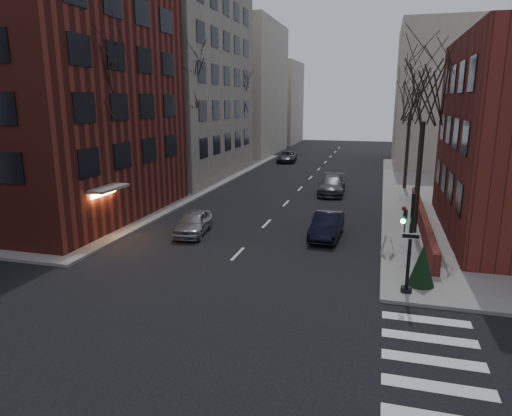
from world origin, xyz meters
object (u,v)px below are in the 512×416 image
(streetlamp_far, at_px, (249,130))
(car_lane_gray, at_px, (332,185))
(tree_left_a, at_px, (96,84))
(car_lane_far, at_px, (287,157))
(tree_left_c, at_px, (238,96))
(tree_right_b, at_px, (411,100))
(evergreen_shrub, at_px, (422,265))
(streetlamp_near, at_px, (172,147))
(parked_sedan, at_px, (327,226))
(tree_left_b, at_px, (185,83))
(traffic_signal, at_px, (408,250))
(tree_right_a, at_px, (426,92))
(sandwich_board, at_px, (388,245))
(car_lane_silver, at_px, (193,223))

(streetlamp_far, bearing_deg, car_lane_gray, -50.56)
(tree_left_a, xyz_separation_m, car_lane_far, (4.10, 33.06, -7.80))
(tree_left_a, height_order, tree_left_c, tree_left_a)
(tree_right_b, relative_size, evergreen_shrub, 5.16)
(tree_right_b, distance_m, streetlamp_near, 20.01)
(tree_left_c, relative_size, parked_sedan, 2.29)
(tree_left_b, xyz_separation_m, parked_sedan, (12.80, -9.99, -8.21))
(traffic_signal, height_order, evergreen_shrub, traffic_signal)
(tree_left_b, relative_size, tree_right_a, 1.11)
(streetlamp_far, relative_size, evergreen_shrub, 3.53)
(tree_left_a, height_order, sandwich_board, tree_left_a)
(tree_left_a, bearing_deg, tree_left_c, 90.00)
(car_lane_far, relative_size, sandwich_board, 4.78)
(tree_left_a, bearing_deg, tree_right_b, 45.64)
(tree_left_a, distance_m, sandwich_board, 17.91)
(tree_left_a, xyz_separation_m, streetlamp_far, (0.60, 28.00, -4.23))
(tree_left_c, distance_m, sandwich_board, 31.93)
(sandwich_board, bearing_deg, parked_sedan, 137.22)
(tree_right_a, distance_m, parked_sedan, 8.98)
(tree_left_b, relative_size, tree_left_c, 1.11)
(tree_right_b, relative_size, streetlamp_near, 1.46)
(car_lane_silver, bearing_deg, car_lane_far, 84.64)
(tree_left_a, xyz_separation_m, tree_left_c, (0.00, 26.00, -0.44))
(tree_left_a, xyz_separation_m, streetlamp_near, (0.60, 8.00, -4.23))
(tree_left_c, height_order, streetlamp_far, tree_left_c)
(streetlamp_near, bearing_deg, car_lane_far, 82.05)
(car_lane_silver, relative_size, sandwich_board, 3.90)
(car_lane_silver, xyz_separation_m, car_lane_far, (-1.16, 32.34, -0.00))
(sandwich_board, bearing_deg, streetlamp_near, 146.29)
(tree_right_a, relative_size, streetlamp_far, 1.55)
(tree_right_b, distance_m, sandwich_board, 19.88)
(tree_left_b, distance_m, streetlamp_far, 16.68)
(car_lane_silver, relative_size, car_lane_far, 0.82)
(car_lane_gray, bearing_deg, traffic_signal, -77.65)
(tree_left_a, xyz_separation_m, tree_left_b, (0.00, 12.00, 0.44))
(tree_left_b, distance_m, car_lane_far, 22.98)
(streetlamp_near, height_order, evergreen_shrub, streetlamp_near)
(tree_left_b, xyz_separation_m, sandwich_board, (16.10, -12.58, -8.26))
(streetlamp_near, bearing_deg, evergreen_shrub, -35.88)
(tree_left_c, distance_m, tree_right_a, 28.17)
(tree_right_b, height_order, car_lane_silver, tree_right_b)
(car_lane_silver, bearing_deg, tree_right_b, 47.07)
(tree_right_b, xyz_separation_m, evergreen_shrub, (-0.20, -22.15, -6.55))
(tree_left_a, distance_m, tree_right_b, 25.19)
(tree_left_b, height_order, car_lane_silver, tree_left_b)
(tree_left_b, bearing_deg, traffic_signal, -45.46)
(streetlamp_far, relative_size, car_lane_gray, 1.24)
(traffic_signal, xyz_separation_m, car_lane_far, (-12.64, 38.06, -1.24))
(tree_right_b, bearing_deg, sandwich_board, -94.62)
(tree_left_a, bearing_deg, parked_sedan, 8.91)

